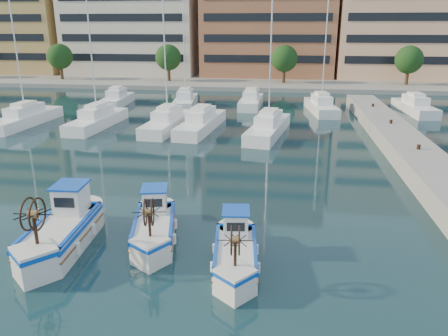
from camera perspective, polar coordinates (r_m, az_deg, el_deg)
ground at (r=17.69m, az=-7.19°, el=-11.90°), size 300.00×300.00×0.00m
waterfront at (r=80.00m, az=12.14°, el=19.27°), size 180.00×40.00×25.60m
yacht_marina at (r=43.94m, az=-2.40°, el=7.15°), size 40.44×22.44×11.50m
fishing_boat_a at (r=19.38m, az=-20.34°, el=-7.42°), size 2.27×4.90×3.01m
fishing_boat_b at (r=19.06m, az=-9.12°, el=-7.27°), size 2.49×4.26×2.58m
fishing_boat_c at (r=16.90m, az=1.51°, el=-10.65°), size 1.98×4.02×2.46m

